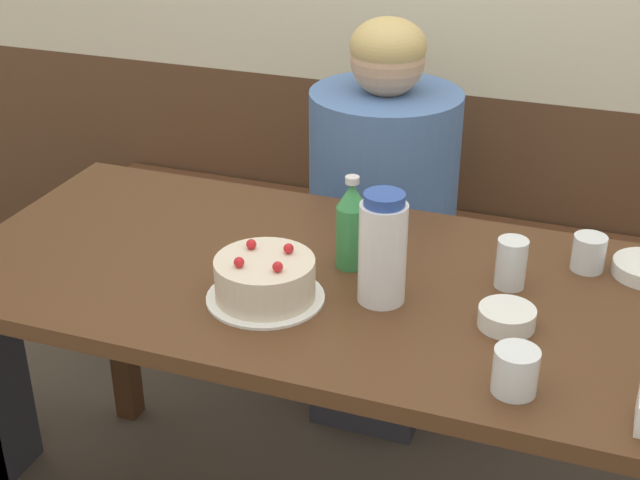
% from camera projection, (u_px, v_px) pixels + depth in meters
% --- Properties ---
extents(bench_seat, '(2.15, 0.38, 0.47)m').
position_uv_depth(bench_seat, '(416.00, 302.00, 2.73)').
color(bench_seat, '#56331E').
rests_on(bench_seat, ground_plane).
extents(dining_table, '(1.54, 0.72, 0.77)m').
position_uv_depth(dining_table, '(326.00, 317.00, 1.84)').
color(dining_table, '#4C2D19').
rests_on(dining_table, ground_plane).
extents(birthday_cake, '(0.23, 0.23, 0.10)m').
position_uv_depth(birthday_cake, '(265.00, 280.00, 1.69)').
color(birthday_cake, white).
rests_on(birthday_cake, dining_table).
extents(water_pitcher, '(0.09, 0.09, 0.22)m').
position_uv_depth(water_pitcher, '(383.00, 249.00, 1.66)').
color(water_pitcher, white).
rests_on(water_pitcher, dining_table).
extents(soju_bottle, '(0.06, 0.06, 0.20)m').
position_uv_depth(soju_bottle, '(351.00, 225.00, 1.79)').
color(soju_bottle, '#388E4C').
rests_on(soju_bottle, dining_table).
extents(bowl_soup_white, '(0.10, 0.10, 0.04)m').
position_uv_depth(bowl_soup_white, '(507.00, 317.00, 1.62)').
color(bowl_soup_white, white).
rests_on(bowl_soup_white, dining_table).
extents(glass_water_tall, '(0.07, 0.07, 0.08)m').
position_uv_depth(glass_water_tall, '(515.00, 371.00, 1.43)').
color(glass_water_tall, silver).
rests_on(glass_water_tall, dining_table).
extents(glass_tumbler_short, '(0.07, 0.07, 0.07)m').
position_uv_depth(glass_tumbler_short, '(589.00, 253.00, 1.80)').
color(glass_tumbler_short, silver).
rests_on(glass_tumbler_short, dining_table).
extents(glass_shot_small, '(0.06, 0.06, 0.10)m').
position_uv_depth(glass_shot_small, '(511.00, 263.00, 1.73)').
color(glass_shot_small, silver).
rests_on(glass_shot_small, dining_table).
extents(person_dark_striped, '(0.39, 0.39, 1.15)m').
position_uv_depth(person_dark_striped, '(382.00, 229.00, 2.42)').
color(person_dark_striped, '#33333D').
rests_on(person_dark_striped, ground_plane).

